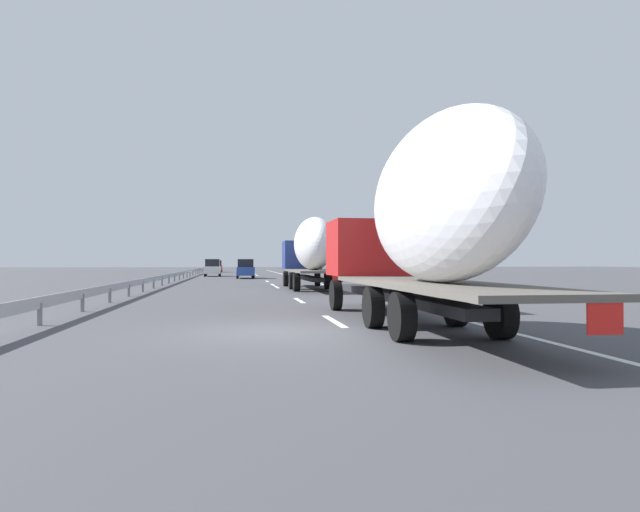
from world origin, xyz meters
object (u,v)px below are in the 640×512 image
object	(u,v)px
truck_trailing	(422,218)
car_blue_sedan	(245,269)
truck_lead	(311,249)
car_red_compact	(217,266)
road_sign	(308,256)
car_white_van	(213,268)

from	to	relation	value
truck_trailing	car_blue_sedan	distance (m)	43.80
truck_lead	car_red_compact	size ratio (longest dim) A/B	2.64
car_red_compact	truck_trailing	bearing A→B (deg)	-174.61
truck_lead	road_sign	world-z (taller)	truck_lead
car_red_compact	truck_lead	bearing A→B (deg)	-172.80
truck_trailing	road_sign	size ratio (longest dim) A/B	4.28
truck_trailing	car_blue_sedan	xyz separation A→B (m)	(43.62, 3.49, -1.78)
car_white_van	truck_lead	bearing A→B (deg)	-167.57
car_blue_sedan	truck_trailing	bearing A→B (deg)	-175.43
car_red_compact	road_sign	xyz separation A→B (m)	(-34.56, -10.58, 1.33)
truck_lead	car_blue_sedan	world-z (taller)	truck_lead
truck_trailing	car_red_compact	distance (m)	79.64
truck_lead	car_red_compact	distance (m)	59.72
car_white_van	car_red_compact	distance (m)	27.03
truck_trailing	car_white_van	distance (m)	52.75
road_sign	truck_lead	bearing A→B (deg)	172.84
car_red_compact	car_blue_sedan	bearing A→B (deg)	-173.61
truck_lead	car_white_van	size ratio (longest dim) A/B	2.87
truck_lead	car_blue_sedan	bearing A→B (deg)	8.42
truck_trailing	car_red_compact	bearing A→B (deg)	5.39
truck_lead	car_white_van	distance (m)	33.00
truck_lead	car_blue_sedan	size ratio (longest dim) A/B	2.61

